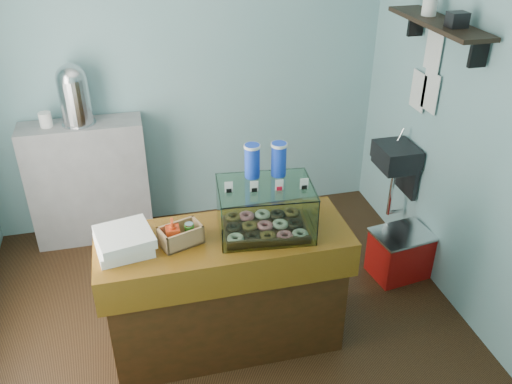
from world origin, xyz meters
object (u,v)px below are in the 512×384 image
object	(u,v)px
counter	(226,290)
red_cooler	(400,253)
coffee_urn	(74,93)
display_case	(265,205)

from	to	relation	value
counter	red_cooler	distance (m)	1.59
counter	red_cooler	xyz separation A→B (m)	(1.51, 0.41, -0.26)
counter	coffee_urn	distance (m)	2.02
coffee_urn	red_cooler	bearing A→B (deg)	-25.81
counter	display_case	xyz separation A→B (m)	(0.27, 0.03, 0.61)
counter	red_cooler	size ratio (longest dim) A/B	3.20
display_case	red_cooler	xyz separation A→B (m)	(1.24, 0.38, -0.87)
red_cooler	display_case	bearing A→B (deg)	-171.13
counter	display_case	bearing A→B (deg)	6.35
coffee_urn	red_cooler	xyz separation A→B (m)	(2.41, -1.16, -1.16)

